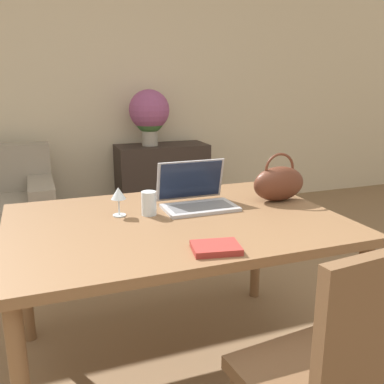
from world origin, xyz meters
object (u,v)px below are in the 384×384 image
chair (338,374)px  wine_glass (118,195)px  handbag (279,183)px  drinking_glass (149,203)px  laptop (195,194)px  flower_vase (149,114)px

chair → wine_glass: 1.17m
wine_glass → handbag: 0.83m
drinking_glass → wine_glass: 0.15m
chair → wine_glass: bearing=106.7°
chair → drinking_glass: (-0.30, 1.00, 0.28)m
drinking_glass → laptop: bearing=13.6°
drinking_glass → handbag: size_ratio=0.39×
drinking_glass → flower_vase: flower_vase is taller
laptop → drinking_glass: (-0.26, -0.06, -0.00)m
laptop → handbag: 0.45m
handbag → laptop: bearing=171.9°
laptop → handbag: handbag is taller
drinking_glass → wine_glass: (-0.13, 0.03, 0.04)m
wine_glass → flower_vase: (0.72, 2.15, 0.19)m
laptop → chair: bearing=-87.6°
laptop → wine_glass: bearing=-175.8°
chair → handbag: (0.40, 1.00, 0.32)m
wine_glass → handbag: handbag is taller
handbag → flower_vase: 2.19m
drinking_glass → wine_glass: wine_glass is taller
wine_glass → flower_vase: size_ratio=0.26×
wine_glass → flower_vase: bearing=71.4°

